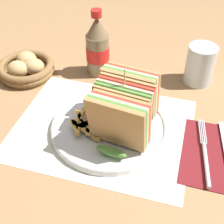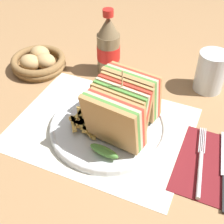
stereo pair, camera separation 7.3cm
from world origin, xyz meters
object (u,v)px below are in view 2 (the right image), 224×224
at_px(glass_near, 210,74).
at_px(fork, 200,166).
at_px(bread_basket, 39,62).
at_px(plate_main, 109,127).
at_px(coke_bottle_near, 108,47).
at_px(club_sandwich, 122,109).

bearing_deg(glass_near, fork, -82.06).
bearing_deg(bread_basket, plate_main, -27.61).
relative_size(fork, glass_near, 1.78).
distance_m(coke_bottle_near, bread_basket, 0.21).
relative_size(glass_near, bread_basket, 0.69).
distance_m(fork, bread_basket, 0.55).
xyz_separation_m(plate_main, fork, (0.22, -0.03, -0.00)).
bearing_deg(bread_basket, fork, -19.64).
distance_m(club_sandwich, coke_bottle_near, 0.26).
height_order(plate_main, glass_near, glass_near).
distance_m(plate_main, bread_basket, 0.33).
height_order(glass_near, bread_basket, glass_near).
height_order(club_sandwich, glass_near, club_sandwich).
bearing_deg(glass_near, coke_bottle_near, -173.41).
distance_m(plate_main, fork, 0.22).
height_order(fork, bread_basket, bread_basket).
height_order(club_sandwich, coke_bottle_near, coke_bottle_near).
height_order(plate_main, coke_bottle_near, coke_bottle_near).
bearing_deg(bread_basket, club_sandwich, -25.58).
xyz_separation_m(plate_main, bread_basket, (-0.29, 0.15, 0.01)).
distance_m(fork, glass_near, 0.29).
height_order(fork, glass_near, glass_near).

